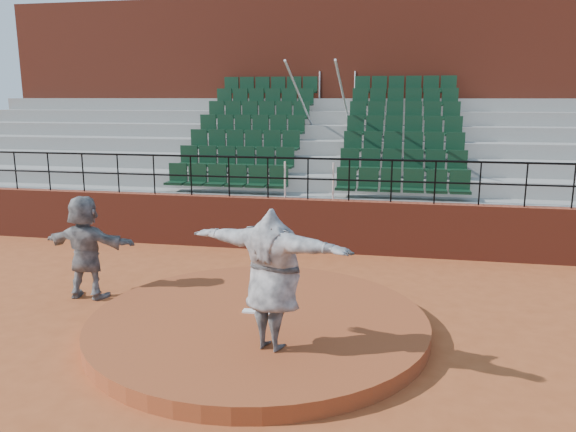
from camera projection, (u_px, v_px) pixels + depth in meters
The scene contains 9 objects.
ground at pixel (259, 330), 9.20m from camera, with size 90.00×90.00×0.00m, color #A14B24.
pitchers_mound at pixel (258, 323), 9.17m from camera, with size 5.50×5.50×0.25m, color brown.
pitching_rubber at pixel (261, 312), 9.29m from camera, with size 0.60×0.15×0.03m, color white.
boundary_wall at pixel (308, 225), 13.86m from camera, with size 24.00×0.30×1.30m, color maroon.
wall_railing at pixel (308, 170), 13.58m from camera, with size 24.04×0.05×1.03m.
seating_deck at pixel (327, 174), 17.20m from camera, with size 24.00×5.97×4.63m.
press_box_facade at pixel (341, 103), 20.55m from camera, with size 24.00×3.00×7.10m, color maroon.
pitcher at pixel (272, 279), 7.80m from camera, with size 2.49×0.68×2.03m, color black.
fielder at pixel (86, 247), 10.54m from camera, with size 1.83×0.58×1.98m, color black.
Camera 1 is at (2.14, -8.35, 3.75)m, focal length 35.00 mm.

